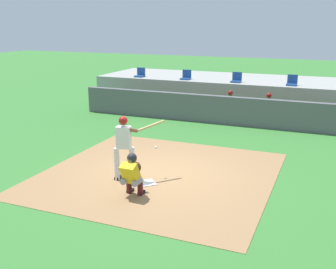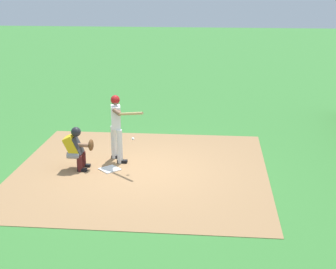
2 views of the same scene
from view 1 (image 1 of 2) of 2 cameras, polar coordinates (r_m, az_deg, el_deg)
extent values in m
plane|color=#387A33|center=(11.68, -1.32, -5.59)|extent=(80.00, 80.00, 0.00)
cube|color=#9E754C|center=(11.68, -1.32, -5.56)|extent=(6.40, 6.40, 0.01)
cube|color=white|center=(11.00, -3.01, -6.86)|extent=(0.62, 0.62, 0.02)
cylinder|color=silver|center=(11.18, -7.24, -4.20)|extent=(0.15, 0.15, 0.92)
cylinder|color=silver|center=(11.21, -5.11, -4.08)|extent=(0.15, 0.15, 0.92)
cube|color=white|center=(10.96, -6.29, -0.39)|extent=(0.42, 0.32, 0.60)
sphere|color=brown|center=(10.85, -6.35, 1.79)|extent=(0.21, 0.21, 0.21)
sphere|color=maroon|center=(10.84, -6.36, 1.97)|extent=(0.24, 0.24, 0.24)
cylinder|color=brown|center=(10.95, -5.81, 0.74)|extent=(0.57, 0.26, 0.18)
cylinder|color=brown|center=(10.85, -4.89, 0.63)|extent=(0.23, 0.26, 0.17)
cylinder|color=tan|center=(11.07, -2.47, 1.24)|extent=(0.56, 0.72, 0.24)
cube|color=black|center=(11.37, -7.01, -6.07)|extent=(0.13, 0.26, 0.09)
cube|color=black|center=(11.40, -4.91, -5.95)|extent=(0.13, 0.26, 0.09)
cylinder|color=gray|center=(10.20, -5.97, -6.38)|extent=(0.17, 0.32, 0.16)
cylinder|color=#4C1919|center=(10.40, -5.52, -7.18)|extent=(0.14, 0.14, 0.42)
cube|color=black|center=(10.51, -5.34, -7.92)|extent=(0.12, 0.24, 0.08)
cylinder|color=gray|center=(10.05, -4.37, -6.68)|extent=(0.17, 0.32, 0.16)
cylinder|color=#4C1919|center=(10.25, -3.95, -7.48)|extent=(0.14, 0.14, 0.42)
cube|color=black|center=(10.37, -3.78, -8.22)|extent=(0.12, 0.24, 0.08)
cube|color=gold|center=(10.00, -5.35, -5.46)|extent=(0.41, 0.45, 0.57)
cube|color=#2D2D33|center=(10.10, -5.01, -5.23)|extent=(0.39, 0.26, 0.45)
sphere|color=#996B4C|center=(9.95, -5.17, -3.47)|extent=(0.21, 0.21, 0.21)
sphere|color=#232328|center=(9.96, -5.12, -3.33)|extent=(0.25, 0.25, 0.25)
cylinder|color=#996B4C|center=(10.20, -4.93, -5.01)|extent=(0.11, 0.45, 0.10)
ellipsoid|color=brown|center=(10.40, -4.52, -4.59)|extent=(0.28, 0.13, 0.30)
sphere|color=white|center=(11.24, -1.70, -1.81)|extent=(0.07, 0.07, 0.07)
cube|color=#59595E|center=(17.42, 7.33, 3.48)|extent=(13.00, 0.30, 1.20)
cube|color=olive|center=(18.45, 8.12, 2.94)|extent=(11.80, 0.44, 0.45)
cylinder|color=#939399|center=(18.14, 8.15, 3.58)|extent=(0.15, 0.40, 0.15)
cylinder|color=#939399|center=(18.01, 7.95, 2.63)|extent=(0.13, 0.13, 0.45)
cube|color=maroon|center=(18.00, 7.89, 2.03)|extent=(0.11, 0.24, 0.08)
cylinder|color=#939399|center=(18.08, 8.94, 3.51)|extent=(0.15, 0.40, 0.15)
cylinder|color=#939399|center=(17.94, 8.76, 2.56)|extent=(0.13, 0.13, 0.45)
cube|color=maroon|center=(17.94, 8.69, 1.95)|extent=(0.11, 0.24, 0.08)
cube|color=gold|center=(18.26, 8.75, 4.50)|extent=(0.36, 0.22, 0.54)
sphere|color=brown|center=(18.19, 8.80, 5.71)|extent=(0.20, 0.20, 0.20)
sphere|color=maroon|center=(18.19, 8.81, 5.83)|extent=(0.22, 0.22, 0.22)
cylinder|color=brown|center=(18.20, 8.02, 4.14)|extent=(0.09, 0.41, 0.22)
cylinder|color=brown|center=(18.11, 9.24, 4.03)|extent=(0.09, 0.41, 0.22)
cylinder|color=#939399|center=(17.81, 13.40, 3.09)|extent=(0.15, 0.40, 0.15)
cylinder|color=#939399|center=(17.67, 13.24, 2.12)|extent=(0.13, 0.13, 0.45)
cube|color=maroon|center=(17.67, 13.17, 1.50)|extent=(0.11, 0.24, 0.08)
cylinder|color=#939399|center=(17.77, 14.22, 3.01)|extent=(0.15, 0.40, 0.15)
cylinder|color=#939399|center=(17.64, 14.07, 2.04)|extent=(0.13, 0.13, 0.45)
cube|color=maroon|center=(17.63, 14.00, 1.42)|extent=(0.11, 0.24, 0.08)
cube|color=gold|center=(17.95, 13.98, 4.02)|extent=(0.36, 0.22, 0.54)
sphere|color=brown|center=(17.88, 14.06, 5.25)|extent=(0.20, 0.20, 0.20)
sphere|color=maroon|center=(17.87, 14.07, 5.37)|extent=(0.22, 0.22, 0.22)
cylinder|color=brown|center=(17.86, 13.25, 3.66)|extent=(0.09, 0.41, 0.22)
cylinder|color=brown|center=(17.81, 14.52, 3.54)|extent=(0.09, 0.41, 0.22)
cube|color=#9E9E99|center=(21.61, 10.46, 5.97)|extent=(15.00, 4.40, 1.40)
cube|color=#1E478C|center=(21.70, -4.04, 8.21)|extent=(0.46, 0.46, 0.08)
cube|color=#1E478C|center=(21.85, -3.81, 8.90)|extent=(0.46, 0.06, 0.40)
cube|color=#1E478C|center=(20.68, 2.49, 7.87)|extent=(0.46, 0.46, 0.08)
cube|color=#1E478C|center=(20.84, 2.69, 8.59)|extent=(0.46, 0.06, 0.40)
cube|color=#1E478C|center=(19.95, 9.57, 7.38)|extent=(0.46, 0.46, 0.08)
cube|color=#1E478C|center=(20.11, 9.74, 8.13)|extent=(0.46, 0.06, 0.40)
cube|color=#1E478C|center=(19.54, 17.06, 6.75)|extent=(0.46, 0.46, 0.08)
cube|color=#1E478C|center=(19.71, 17.18, 7.51)|extent=(0.46, 0.06, 0.40)
camera|label=2|loc=(13.87, 55.74, 10.84)|focal=53.31mm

